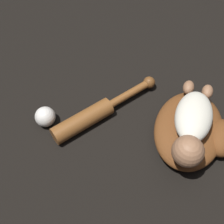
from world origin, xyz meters
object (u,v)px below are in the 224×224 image
Objects in this scene: baby_figure at (192,125)px; baseball at (46,116)px; baseball_glove at (194,131)px; baseball_bat at (95,114)px.

baby_figure is 4.73× the size of baseball.
baseball_glove reaches higher than baseball_bat.
baseball_bat is 4.82× the size of baseball.
baseball_glove is 0.99× the size of baby_figure.
baseball_glove is at bearing 148.38° from baby_figure.
baseball is at bearing -84.70° from baseball_glove.
baby_figure is at bearing -31.62° from baseball_glove.
baby_figure is at bearing 83.98° from baseball_bat.
baseball is (0.01, -0.49, -0.09)m from baby_figure.
baby_figure reaches higher than baseball_glove.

